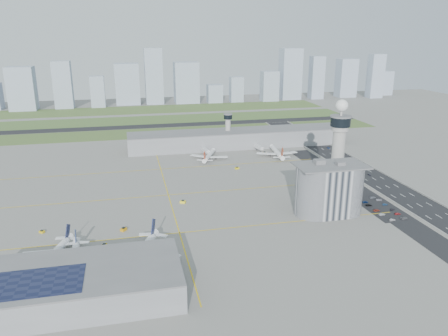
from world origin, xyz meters
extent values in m
plane|color=gray|center=(0.00, 0.00, 0.00)|extent=(1000.00, 1000.00, 0.00)
cube|color=#435A2A|center=(-20.00, 225.00, 0.04)|extent=(480.00, 50.00, 0.08)
cube|color=#4C6A32|center=(-20.00, 300.00, 0.04)|extent=(480.00, 60.00, 0.08)
cube|color=#536C33|center=(-20.00, 380.00, 0.04)|extent=(480.00, 70.00, 0.08)
cube|color=black|center=(-20.00, 262.00, 0.06)|extent=(480.00, 22.00, 0.10)
cube|color=black|center=(115.00, 0.00, 0.05)|extent=(28.00, 500.00, 0.10)
cube|color=#9E9E99|center=(101.00, 0.00, 0.60)|extent=(0.60, 500.00, 1.20)
cube|color=#9E9E99|center=(129.00, 0.00, 0.60)|extent=(0.60, 500.00, 1.20)
cube|color=black|center=(90.00, -10.00, 0.04)|extent=(18.00, 260.00, 0.08)
cube|color=black|center=(88.00, -22.00, 0.05)|extent=(20.00, 44.00, 0.10)
cube|color=yellow|center=(-40.00, -30.00, 0.01)|extent=(260.00, 0.60, 0.01)
cube|color=yellow|center=(-40.00, 30.00, 0.01)|extent=(260.00, 0.60, 0.01)
cube|color=yellow|center=(-40.00, 90.00, 0.01)|extent=(260.00, 0.60, 0.01)
cube|color=yellow|center=(-40.00, 30.00, 0.01)|extent=(0.60, 260.00, 0.01)
cylinder|color=#ADAAA5|center=(72.00, 8.00, 24.00)|extent=(8.40, 8.40, 48.00)
cylinder|color=#ADAAA5|center=(72.00, 8.00, 46.00)|extent=(11.00, 11.00, 4.00)
cylinder|color=black|center=(72.00, 8.00, 50.00)|extent=(13.00, 13.00, 6.00)
cylinder|color=slate|center=(72.00, 8.00, 53.50)|extent=(14.00, 14.00, 1.00)
cylinder|color=#ADAAA5|center=(72.00, 8.00, 56.00)|extent=(1.60, 1.60, 5.00)
sphere|color=white|center=(72.00, 8.00, 60.50)|extent=(8.00, 8.00, 8.00)
cylinder|color=#ADAAA5|center=(30.00, 150.00, 14.00)|extent=(5.00, 5.00, 28.00)
cylinder|color=black|center=(30.00, 150.00, 29.00)|extent=(8.00, 8.00, 4.00)
cylinder|color=slate|center=(30.00, 150.00, 31.50)|extent=(8.60, 8.60, 0.80)
cube|color=#B2B2B7|center=(52.00, -22.00, 15.00)|extent=(18.00, 24.00, 30.00)
cylinder|color=#B2B2B7|center=(43.00, -22.00, 15.00)|extent=(24.00, 24.00, 30.00)
cylinder|color=#B2B2B7|center=(61.00, -22.00, 15.00)|extent=(24.00, 24.00, 30.00)
cube|color=slate|center=(52.00, -22.00, 30.40)|extent=(42.00, 24.00, 0.80)
cube|color=slate|center=(46.00, -19.00, 32.00)|extent=(6.00, 5.00, 3.00)
cube|color=slate|center=(57.00, -24.00, 31.70)|extent=(5.00, 4.00, 2.40)
cube|color=gray|center=(40.00, 148.00, 7.50)|extent=(210.00, 32.00, 15.00)
cube|color=slate|center=(40.00, 148.00, 15.40)|extent=(210.00, 32.00, 0.80)
cube|color=gray|center=(-88.00, -82.00, 6.00)|extent=(84.00, 42.00, 12.00)
cube|color=slate|center=(-88.00, -82.00, 12.40)|extent=(84.00, 42.00, 0.80)
cube|color=black|center=(-105.00, -88.00, 12.90)|extent=(40.00, 22.00, 0.20)
imported|color=silver|center=(84.00, -41.38, 0.66)|extent=(4.01, 2.02, 1.31)
imported|color=#8F979E|center=(82.57, -32.95, 0.65)|extent=(4.06, 1.80, 1.30)
imported|color=#9B3623|center=(82.87, -26.47, 0.59)|extent=(4.49, 2.52, 1.19)
imported|color=black|center=(82.67, -17.78, 0.59)|extent=(4.07, 1.68, 1.18)
imported|color=navy|center=(83.26, -12.45, 0.65)|extent=(3.80, 1.53, 1.29)
imported|color=silver|center=(83.48, -2.89, 0.64)|extent=(3.99, 1.59, 1.29)
imported|color=gray|center=(92.41, -40.87, 0.61)|extent=(4.50, 2.32, 1.21)
imported|color=#AC2428|center=(92.49, -34.05, 0.55)|extent=(3.86, 1.66, 1.11)
imported|color=#292730|center=(93.33, -27.40, 0.55)|extent=(3.36, 1.74, 1.09)
imported|color=navy|center=(93.45, -18.98, 0.55)|extent=(3.41, 1.30, 1.11)
imported|color=#B0B0BE|center=(94.14, -10.96, 0.54)|extent=(4.12, 2.33, 1.09)
imported|color=gray|center=(92.35, -6.18, 0.62)|extent=(4.46, 2.34, 1.23)
imported|color=black|center=(115.96, 38.38, 0.55)|extent=(1.26, 3.37, 1.10)
imported|color=navy|center=(121.70, 120.99, 0.55)|extent=(2.23, 4.10, 1.09)
imported|color=#96999B|center=(107.89, 180.55, 0.63)|extent=(1.72, 3.80, 1.27)
cube|color=#9EADC1|center=(-204.47, 415.19, 30.18)|extent=(35.81, 28.65, 60.36)
cube|color=#9EADC1|center=(-150.11, 419.66, 33.44)|extent=(25.49, 20.39, 66.89)
cube|color=#9EADC1|center=(-102.68, 417.90, 22.60)|extent=(20.04, 16.03, 45.20)
cube|color=#9EADC1|center=(-59.44, 436.89, 30.61)|extent=(35.76, 28.61, 61.22)
cube|color=#9EADC1|center=(-19.42, 431.56, 41.69)|extent=(26.33, 21.06, 83.39)
cube|color=#9EADC1|center=(30.27, 432.32, 31.06)|extent=(36.96, 29.57, 62.11)
cube|color=#9EADC1|center=(73.27, 423.68, 13.87)|extent=(23.01, 18.41, 27.75)
cube|color=#9EADC1|center=(108.28, 423.34, 19.48)|extent=(20.22, 16.18, 38.97)
cube|color=#9EADC1|center=(162.17, 421.29, 23.44)|extent=(26.14, 20.92, 46.89)
cube|color=#9EADC1|center=(201.27, 433.27, 40.60)|extent=(32.26, 25.81, 81.20)
cube|color=#9EADC1|center=(244.74, 426.38, 34.37)|extent=(21.59, 17.28, 68.75)
cube|color=#9EADC1|center=(302.83, 435.54, 31.70)|extent=(30.25, 24.20, 63.40)
cube|color=#9EADC1|center=(345.49, 415.96, 35.78)|extent=(23.04, 18.43, 71.56)
cube|color=#9EADC1|center=(382.05, 443.29, 20.53)|extent=(22.64, 18.11, 41.06)
camera|label=1|loc=(-64.47, -248.97, 105.90)|focal=35.00mm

